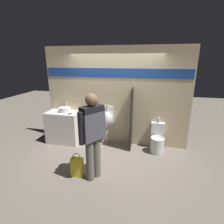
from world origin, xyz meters
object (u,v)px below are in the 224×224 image
at_px(urinal_near_counter, 107,119).
at_px(shopping_bag, 77,167).
at_px(cell_phone, 70,114).
at_px(toilet, 157,140).
at_px(person_in_vest, 92,132).
at_px(sink_basin, 65,109).

relative_size(urinal_near_counter, shopping_bag, 2.17).
bearing_deg(cell_phone, toilet, 2.36).
relative_size(toilet, person_in_vest, 0.50).
distance_m(sink_basin, urinal_near_counter, 1.24).
bearing_deg(urinal_near_counter, toilet, -5.68).
height_order(cell_phone, shopping_bag, cell_phone).
xyz_separation_m(cell_phone, urinal_near_counter, (0.99, 0.24, -0.16)).
height_order(toilet, shopping_bag, toilet).
bearing_deg(toilet, urinal_near_counter, 174.32).
bearing_deg(shopping_bag, person_in_vest, 4.30).
height_order(sink_basin, toilet, sink_basin).
bearing_deg(cell_phone, urinal_near_counter, 13.53).
bearing_deg(sink_basin, urinal_near_counter, 3.49).
height_order(urinal_near_counter, toilet, urinal_near_counter).
relative_size(cell_phone, shopping_bag, 0.26).
bearing_deg(sink_basin, toilet, -1.42).
bearing_deg(shopping_bag, urinal_near_counter, 80.93).
relative_size(urinal_near_counter, toilet, 1.29).
bearing_deg(person_in_vest, sink_basin, 75.44).
distance_m(toilet, person_in_vest, 2.03).
xyz_separation_m(urinal_near_counter, person_in_vest, (0.10, -1.53, 0.27)).
distance_m(sink_basin, shopping_bag, 1.93).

